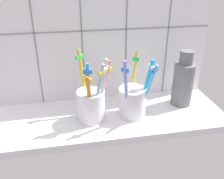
{
  "coord_description": "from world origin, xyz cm",
  "views": [
    {
      "loc": [
        -10.72,
        -58.25,
        39.64
      ],
      "look_at": [
        0.0,
        -0.94,
        10.46
      ],
      "focal_mm": 39.75,
      "sensor_mm": 36.0,
      "label": 1
    }
  ],
  "objects": [
    {
      "name": "toothbrush_cup_right",
      "position": [
        5.86,
        -0.98,
        6.76
      ],
      "size": [
        10.07,
        12.26,
        18.03
      ],
      "color": "silver",
      "rests_on": "counter_slab"
    },
    {
      "name": "tile_wall_back",
      "position": [
        0.0,
        12.0,
        22.5
      ],
      "size": [
        64.0,
        2.2,
        45.0
      ],
      "color": "white",
      "rests_on": "ground"
    },
    {
      "name": "counter_slab",
      "position": [
        0.0,
        0.0,
        1.0
      ],
      "size": [
        64.0,
        22.0,
        2.0
      ],
      "primitive_type": "cube",
      "color": "silver",
      "rests_on": "ground"
    },
    {
      "name": "ceramic_vase",
      "position": [
        21.88,
        2.68,
        9.29
      ],
      "size": [
        5.98,
        5.98,
        16.63
      ],
      "color": "slate",
      "rests_on": "counter_slab"
    },
    {
      "name": "toothbrush_cup_left",
      "position": [
        -5.54,
        -0.92,
        7.05
      ],
      "size": [
        10.61,
        9.97,
        18.37
      ],
      "color": "white",
      "rests_on": "counter_slab"
    }
  ]
}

